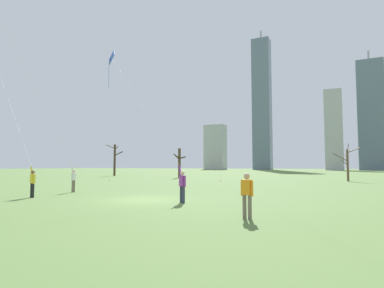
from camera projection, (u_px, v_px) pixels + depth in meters
name	position (u px, v px, depth m)	size (l,w,h in m)	color
ground_plane	(144.00, 200.00, 17.40)	(400.00, 400.00, 0.00)	#5B7A3D
kite_flyer_foreground_left_blue	(167.00, 158.00, 16.72)	(6.91, 2.12, 9.62)	#33384C
kite_flyer_far_back_red	(22.00, 149.00, 20.06)	(8.77, 2.95, 10.58)	black
kite_flyer_midfield_center_yellow	(61.00, 153.00, 20.84)	(4.74, 14.13, 16.33)	#726656
bystander_watching_nearby	(247.00, 193.00, 11.12)	(0.49, 0.29, 1.62)	#726656
distant_kite_drifting_left_white	(130.00, 11.00, 39.86)	(4.27, 0.76, 26.51)	white
bare_tree_left_of_center	(115.00, 159.00, 59.39)	(2.87, 1.71, 5.98)	#423326
bare_tree_center	(179.00, 162.00, 50.05)	(2.14, 2.86, 4.70)	#4C3828
bare_tree_rightmost	(347.00, 163.00, 38.61)	(3.24, 1.78, 4.73)	brown
skyline_short_annex	(371.00, 115.00, 134.96)	(10.54, 8.09, 52.18)	slate
skyline_slender_spire	(262.00, 104.00, 157.23)	(8.70, 6.46, 70.82)	slate
skyline_mid_tower_left	(334.00, 130.00, 136.21)	(7.25, 6.18, 35.12)	#B2B2B7
skyline_mid_tower_right	(215.00, 147.00, 169.29)	(10.84, 7.31, 23.96)	#B2B2B7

